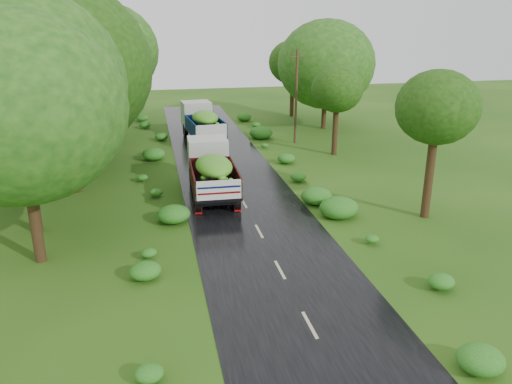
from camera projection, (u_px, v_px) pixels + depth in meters
name	position (u px, v px, depth m)	size (l,w,h in m)	color
ground	(310.00, 325.00, 16.90)	(120.00, 120.00, 0.00)	#1E480F
road	(274.00, 259.00, 21.51)	(6.50, 80.00, 0.02)	black
road_lines	(269.00, 249.00, 22.43)	(0.12, 69.60, 0.00)	#BFB78C
truck_near	(211.00, 168.00, 28.87)	(2.58, 6.93, 2.89)	black
truck_far	(201.00, 121.00, 41.75)	(3.17, 7.22, 2.95)	black
utility_pole	(296.00, 96.00, 40.12)	(1.30, 0.42, 7.52)	#382616
trees_left	(63.00, 66.00, 32.51)	(7.43, 34.25, 9.83)	black
trees_right	(329.00, 72.00, 41.64)	(5.83, 31.59, 7.74)	black
shrubs	(238.00, 186.00, 29.70)	(11.90, 44.00, 0.70)	#295D16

